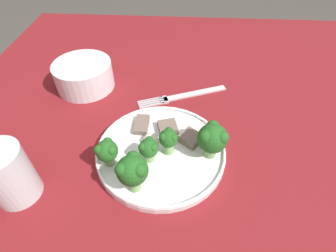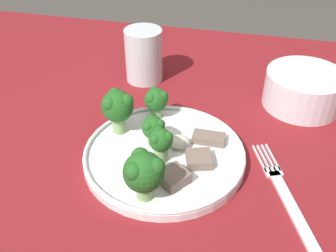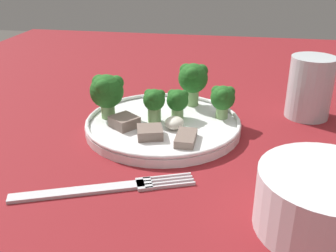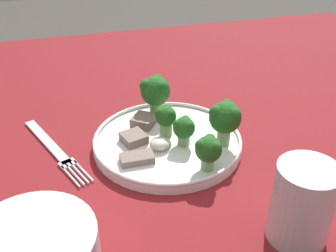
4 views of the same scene
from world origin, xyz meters
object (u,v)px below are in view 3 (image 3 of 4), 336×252
Objects in this scene: fork at (103,189)px; drinking_glass at (310,91)px; cream_bowl at (325,203)px; dinner_plate at (163,124)px.

drinking_glass is at bearing 135.77° from fork.
cream_bowl is 1.34× the size of drinking_glass.
fork is at bearing -12.26° from dinner_plate.
dinner_plate is at bearing 167.74° from fork.
fork is 1.52× the size of cream_bowl.
dinner_plate is 1.75× the size of cream_bowl.
dinner_plate is 0.28m from cream_bowl.
cream_bowl is (0.03, 0.23, 0.03)m from fork.
fork is at bearing -44.23° from drinking_glass.
dinner_plate is at bearing -67.22° from drinking_glass.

